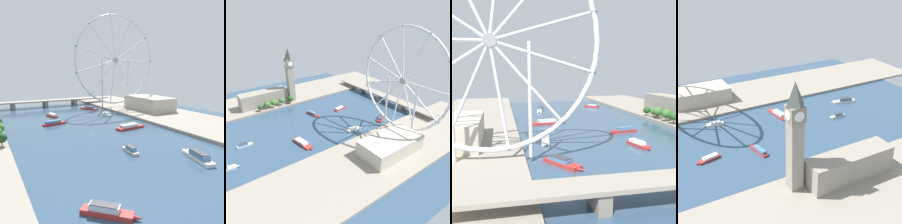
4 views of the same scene
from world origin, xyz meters
TOP-DOWN VIEW (x-y plane):
  - ground_plane at (0.00, 0.00)m, footprint 406.94×406.94m
  - riverbank_right at (118.47, 0.00)m, footprint 90.00×520.00m
  - ferris_wheel at (92.56, 116.27)m, footprint 133.15×3.22m
  - riverside_hall at (121.53, 69.39)m, footprint 39.23×72.47m
  - river_bridge at (0.00, 182.96)m, footprint 218.94×17.64m
  - tour_boat_0 at (53.84, 71.81)m, footprint 9.28×23.52m
  - tour_boat_1 at (52.47, 127.05)m, footprint 20.77×28.88m
  - tour_boat_2 at (-21.80, 50.08)m, footprint 28.71×10.10m
  - tour_boat_3 at (34.74, -97.07)m, footprint 13.79×34.33m
  - tour_boat_4 at (-12.09, 97.14)m, footprint 9.98×25.63m
  - tour_boat_5 at (42.03, -3.58)m, footprint 37.13×13.24m
  - tour_boat_6 at (-46.75, -122.96)m, footprint 21.26×20.95m
  - tour_boat_7 at (2.98, -63.52)m, footprint 5.76×21.28m

SIDE VIEW (x-z plane):
  - ground_plane at x=0.00m, z-range 0.00..0.00m
  - riverbank_right at x=118.47m, z-range 0.00..3.00m
  - tour_boat_4 at x=-12.09m, z-range -0.34..4.01m
  - tour_boat_0 at x=53.84m, z-range -0.45..4.14m
  - tour_boat_7 at x=2.98m, z-range -0.48..4.34m
  - tour_boat_5 at x=42.03m, z-range -0.43..4.41m
  - tour_boat_6 at x=-46.75m, z-range -0.49..4.47m
  - tour_boat_1 at x=52.47m, z-range -0.50..4.56m
  - tour_boat_2 at x=-21.80m, z-range -0.38..4.53m
  - tour_boat_3 at x=34.74m, z-range -0.60..5.30m
  - river_bridge at x=0.00m, z-range 3.14..14.20m
  - riverside_hall at x=121.53m, z-range 3.00..21.47m
  - ferris_wheel at x=92.56m, z-range 4.64..141.22m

